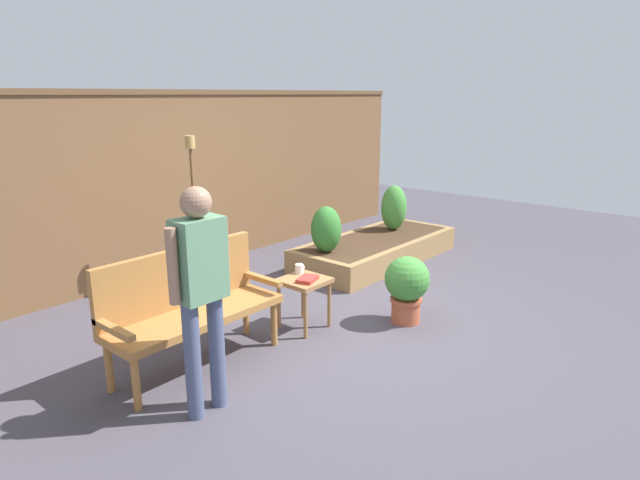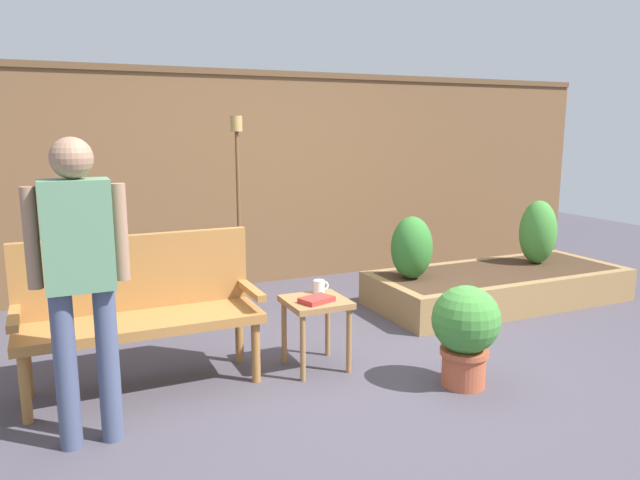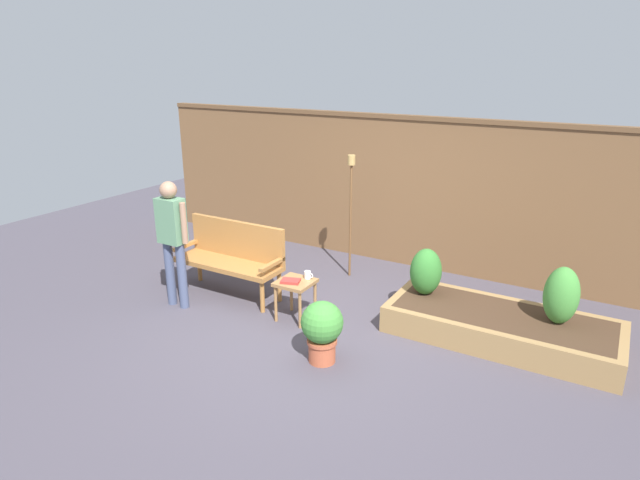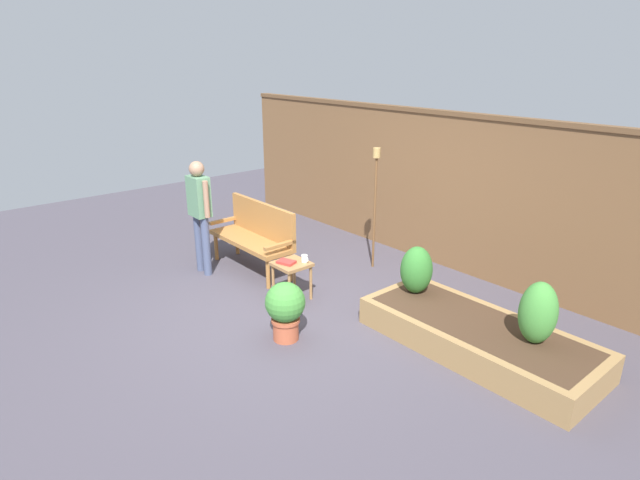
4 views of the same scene
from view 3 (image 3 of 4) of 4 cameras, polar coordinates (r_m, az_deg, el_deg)
The scene contains 12 objects.
ground_plane at distance 6.01m, azimuth -1.27°, elevation -10.02°, with size 14.00×14.00×0.00m, color #47424C.
fence_back at distance 7.82m, azimuth 8.70°, elevation 5.19°, with size 8.40×0.14×2.16m.
garden_bench at distance 6.92m, azimuth -9.33°, elevation -1.38°, with size 1.44×0.48×0.94m.
side_table at distance 6.19m, azimuth -2.64°, elevation -5.07°, with size 0.40×0.40×0.48m.
cup_on_table at distance 6.20m, azimuth -1.30°, elevation -3.73°, with size 0.11×0.08×0.09m.
book_on_table at distance 6.11m, azimuth -3.16°, elevation -4.38°, with size 0.21×0.14×0.03m, color #B2332D.
potted_boxwood at distance 5.36m, azimuth 0.22°, elevation -9.31°, with size 0.42×0.42×0.65m.
raised_planter_bed at distance 6.17m, azimuth 18.65°, elevation -8.73°, with size 2.40×1.00×0.30m.
shrub_near_bench at distance 6.28m, azimuth 11.18°, elevation -3.32°, with size 0.36×0.36×0.55m.
shrub_far_corner at distance 6.01m, azimuth 24.27°, elevation -5.39°, with size 0.35×0.35×0.61m.
tiki_torch at distance 7.21m, azimuth 3.30°, elevation 4.82°, with size 0.10×0.10×1.70m.
person_by_bench at distance 6.57m, azimuth -15.43°, elevation 0.68°, with size 0.47×0.20×1.56m.
Camera 3 is at (2.77, -4.49, 2.89)m, focal length 30.11 mm.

